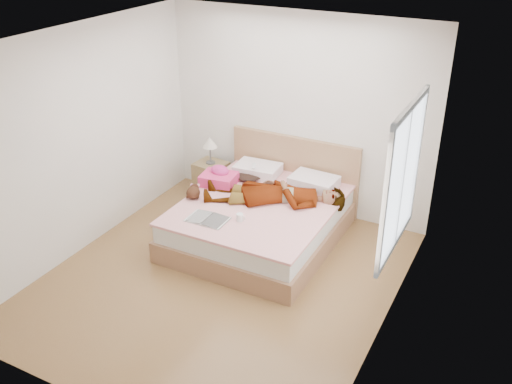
{
  "coord_description": "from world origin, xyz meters",
  "views": [
    {
      "loc": [
        2.74,
        -4.42,
        3.71
      ],
      "look_at": [
        0.0,
        0.85,
        0.7
      ],
      "focal_mm": 40.0,
      "sensor_mm": 36.0,
      "label": 1
    }
  ],
  "objects_px": {
    "plush_toy": "(193,192)",
    "nightstand": "(211,177)",
    "woman": "(275,190)",
    "phone": "(254,166)",
    "coffee_mug": "(240,217)",
    "magazine": "(207,219)",
    "bed": "(263,217)",
    "towel": "(219,177)"
  },
  "relations": [
    {
      "from": "bed",
      "to": "coffee_mug",
      "type": "relative_size",
      "value": 17.87
    },
    {
      "from": "magazine",
      "to": "coffee_mug",
      "type": "relative_size",
      "value": 3.99
    },
    {
      "from": "magazine",
      "to": "coffee_mug",
      "type": "bearing_deg",
      "value": 24.35
    },
    {
      "from": "phone",
      "to": "magazine",
      "type": "relative_size",
      "value": 0.2
    },
    {
      "from": "bed",
      "to": "magazine",
      "type": "bearing_deg",
      "value": -114.98
    },
    {
      "from": "woman",
      "to": "towel",
      "type": "relative_size",
      "value": 3.6
    },
    {
      "from": "woman",
      "to": "phone",
      "type": "relative_size",
      "value": 18.29
    },
    {
      "from": "phone",
      "to": "magazine",
      "type": "distance_m",
      "value": 1.23
    },
    {
      "from": "woman",
      "to": "nightstand",
      "type": "relative_size",
      "value": 1.93
    },
    {
      "from": "magazine",
      "to": "coffee_mug",
      "type": "xyz_separation_m",
      "value": [
        0.34,
        0.15,
        0.04
      ]
    },
    {
      "from": "coffee_mug",
      "to": "plush_toy",
      "type": "relative_size",
      "value": 0.41
    },
    {
      "from": "woman",
      "to": "plush_toy",
      "type": "height_order",
      "value": "woman"
    },
    {
      "from": "woman",
      "to": "magazine",
      "type": "relative_size",
      "value": 3.69
    },
    {
      "from": "plush_toy",
      "to": "nightstand",
      "type": "relative_size",
      "value": 0.32
    },
    {
      "from": "phone",
      "to": "nightstand",
      "type": "xyz_separation_m",
      "value": [
        -0.76,
        0.16,
        -0.39
      ]
    },
    {
      "from": "woman",
      "to": "coffee_mug",
      "type": "xyz_separation_m",
      "value": [
        -0.12,
        -0.66,
        -0.07
      ]
    },
    {
      "from": "bed",
      "to": "coffee_mug",
      "type": "distance_m",
      "value": 0.64
    },
    {
      "from": "towel",
      "to": "magazine",
      "type": "relative_size",
      "value": 1.02
    },
    {
      "from": "phone",
      "to": "towel",
      "type": "height_order",
      "value": "towel"
    },
    {
      "from": "coffee_mug",
      "to": "towel",
      "type": "bearing_deg",
      "value": 134.35
    },
    {
      "from": "phone",
      "to": "nightstand",
      "type": "bearing_deg",
      "value": 145.42
    },
    {
      "from": "woman",
      "to": "coffee_mug",
      "type": "height_order",
      "value": "woman"
    },
    {
      "from": "magazine",
      "to": "nightstand",
      "type": "bearing_deg",
      "value": 120.16
    },
    {
      "from": "woman",
      "to": "phone",
      "type": "height_order",
      "value": "woman"
    },
    {
      "from": "magazine",
      "to": "nightstand",
      "type": "distance_m",
      "value": 1.61
    },
    {
      "from": "nightstand",
      "to": "phone",
      "type": "bearing_deg",
      "value": -12.12
    },
    {
      "from": "woman",
      "to": "magazine",
      "type": "height_order",
      "value": "woman"
    },
    {
      "from": "towel",
      "to": "coffee_mug",
      "type": "xyz_separation_m",
      "value": [
        0.7,
        -0.71,
        -0.05
      ]
    },
    {
      "from": "phone",
      "to": "plush_toy",
      "type": "bearing_deg",
      "value": -138.52
    },
    {
      "from": "bed",
      "to": "plush_toy",
      "type": "xyz_separation_m",
      "value": [
        -0.78,
        -0.33,
        0.31
      ]
    },
    {
      "from": "coffee_mug",
      "to": "nightstand",
      "type": "relative_size",
      "value": 0.13
    },
    {
      "from": "woman",
      "to": "towel",
      "type": "xyz_separation_m",
      "value": [
        -0.82,
        0.05,
        -0.03
      ]
    },
    {
      "from": "coffee_mug",
      "to": "plush_toy",
      "type": "distance_m",
      "value": 0.82
    },
    {
      "from": "coffee_mug",
      "to": "plush_toy",
      "type": "bearing_deg",
      "value": 162.55
    },
    {
      "from": "phone",
      "to": "towel",
      "type": "xyz_separation_m",
      "value": [
        -0.32,
        -0.35,
        -0.09
      ]
    },
    {
      "from": "towel",
      "to": "plush_toy",
      "type": "bearing_deg",
      "value": -99.96
    },
    {
      "from": "woman",
      "to": "coffee_mug",
      "type": "bearing_deg",
      "value": -32.69
    },
    {
      "from": "phone",
      "to": "plush_toy",
      "type": "height_order",
      "value": "phone"
    },
    {
      "from": "phone",
      "to": "coffee_mug",
      "type": "xyz_separation_m",
      "value": [
        0.38,
        -1.06,
        -0.13
      ]
    },
    {
      "from": "woman",
      "to": "magazine",
      "type": "xyz_separation_m",
      "value": [
        -0.46,
        -0.82,
        -0.11
      ]
    },
    {
      "from": "magazine",
      "to": "woman",
      "type": "bearing_deg",
      "value": 60.72
    },
    {
      "from": "coffee_mug",
      "to": "plush_toy",
      "type": "height_order",
      "value": "plush_toy"
    }
  ]
}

